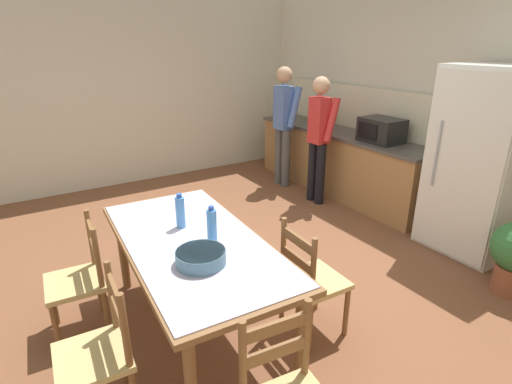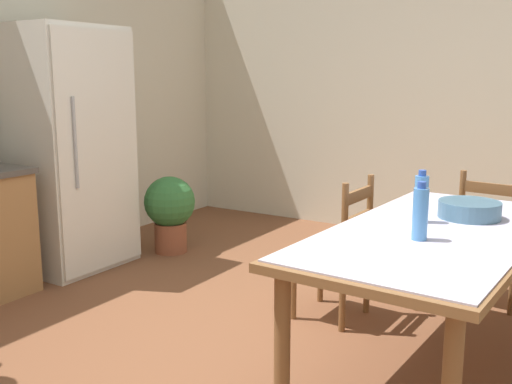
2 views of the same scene
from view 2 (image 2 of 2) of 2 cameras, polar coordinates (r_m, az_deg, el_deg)
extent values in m
plane|color=brown|center=(3.21, -1.11, -17.21)|extent=(8.32, 8.32, 0.00)
cube|color=beige|center=(5.84, 16.81, 9.90)|extent=(0.12, 5.20, 2.90)
cube|color=silver|center=(4.96, -17.50, 3.91)|extent=(0.83, 0.68, 1.90)
cube|color=silver|center=(4.70, -14.68, 3.69)|extent=(0.80, 0.02, 1.82)
cylinder|color=#A5AAB2|center=(4.51, -16.83, 4.49)|extent=(0.02, 0.02, 0.66)
cylinder|color=brown|center=(2.62, 2.50, -15.11)|extent=(0.07, 0.07, 0.73)
cylinder|color=brown|center=(4.05, 15.39, -5.90)|extent=(0.07, 0.07, 0.73)
cube|color=brown|center=(3.07, 16.71, -3.90)|extent=(1.93, 1.00, 0.04)
cube|color=#B7B2CC|center=(3.06, 16.74, -3.47)|extent=(1.85, 0.96, 0.01)
cylinder|color=#4C8ED6|center=(2.82, 15.37, -2.05)|extent=(0.07, 0.07, 0.24)
cylinder|color=#2D51B2|center=(2.79, 15.52, 0.65)|extent=(0.04, 0.04, 0.03)
cylinder|color=#4C8ED6|center=(3.16, 15.44, -0.66)|extent=(0.07, 0.07, 0.24)
cylinder|color=#2D51B2|center=(3.14, 15.57, 1.75)|extent=(0.04, 0.04, 0.03)
cylinder|color=slate|center=(3.34, 19.66, -1.59)|extent=(0.32, 0.32, 0.09)
cylinder|color=slate|center=(3.34, 19.70, -1.00)|extent=(0.31, 0.31, 0.02)
cylinder|color=brown|center=(4.12, 6.17, -7.63)|extent=(0.04, 0.04, 0.41)
cylinder|color=brown|center=(3.82, 3.59, -9.09)|extent=(0.04, 0.04, 0.41)
cylinder|color=brown|center=(3.98, 10.53, -8.43)|extent=(0.04, 0.04, 0.41)
cylinder|color=brown|center=(3.67, 8.23, -10.04)|extent=(0.04, 0.04, 0.41)
cube|color=tan|center=(3.82, 7.22, -5.60)|extent=(0.44, 0.42, 0.04)
cylinder|color=brown|center=(3.85, 10.78, -1.75)|extent=(0.04, 0.04, 0.46)
cylinder|color=brown|center=(3.53, 8.44, -2.83)|extent=(0.04, 0.04, 0.46)
cube|color=brown|center=(3.66, 9.72, -0.30)|extent=(0.36, 0.04, 0.07)
cube|color=brown|center=(3.69, 9.65, -2.61)|extent=(0.36, 0.04, 0.07)
cylinder|color=brown|center=(4.61, 20.00, -6.21)|extent=(0.04, 0.04, 0.41)
cylinder|color=brown|center=(4.30, 18.58, -7.35)|extent=(0.04, 0.04, 0.41)
cube|color=tan|center=(4.34, 21.75, -4.29)|extent=(0.44, 0.46, 0.04)
cylinder|color=brown|center=(4.18, 18.98, -1.15)|extent=(0.04, 0.04, 0.46)
cube|color=brown|center=(4.10, 21.46, 0.30)|extent=(0.06, 0.36, 0.07)
cube|color=brown|center=(4.13, 21.31, -1.77)|extent=(0.06, 0.36, 0.07)
cylinder|color=brown|center=(5.29, -8.13, -4.29)|extent=(0.28, 0.28, 0.26)
sphere|color=#337038|center=(5.22, -8.23, -0.93)|extent=(0.44, 0.44, 0.44)
camera|label=1|loc=(5.29, 35.39, 15.52)|focal=28.00mm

